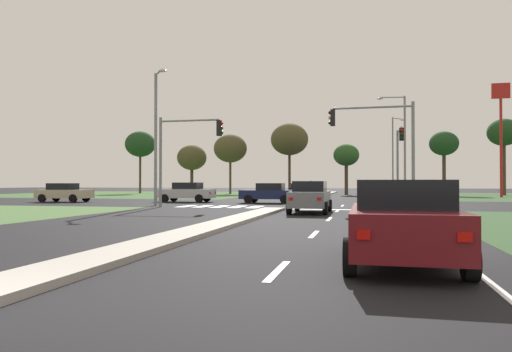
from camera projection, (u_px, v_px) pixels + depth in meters
name	position (u px, v px, depth m)	size (l,w,h in m)	color
ground_plane	(295.00, 204.00, 34.61)	(200.00, 200.00, 0.00)	black
grass_verge_far_left	(134.00, 194.00, 64.21)	(35.00, 35.00, 0.01)	#385B2D
median_island_near	(215.00, 226.00, 16.09)	(1.20, 22.00, 0.14)	#ADA89E
median_island_far	(324.00, 195.00, 58.96)	(1.20, 36.00, 0.14)	gray
lane_dash_near	(278.00, 271.00, 8.26)	(0.14, 2.00, 0.01)	silver
lane_dash_second	(314.00, 234.00, 14.11)	(0.14, 2.00, 0.01)	silver
lane_dash_third	(329.00, 219.00, 19.95)	(0.14, 2.00, 0.01)	silver
lane_dash_fourth	(337.00, 211.00, 25.80)	(0.14, 2.00, 0.01)	silver
lane_dash_fifth	(343.00, 206.00, 31.64)	(0.14, 2.00, 0.01)	silver
edge_line_right	(424.00, 230.00, 15.53)	(0.14, 24.00, 0.01)	silver
stop_bar_near	(344.00, 210.00, 26.93)	(6.40, 0.50, 0.01)	silver
crosswalk_bar_near	(186.00, 206.00, 30.98)	(0.70, 2.80, 0.01)	silver
crosswalk_bar_second	(203.00, 206.00, 30.72)	(0.70, 2.80, 0.01)	silver
crosswalk_bar_third	(220.00, 207.00, 30.46)	(0.70, 2.80, 0.01)	silver
crosswalk_bar_fourth	(237.00, 207.00, 30.20)	(0.70, 2.80, 0.01)	silver
crosswalk_bar_fifth	(255.00, 207.00, 29.94)	(0.70, 2.80, 0.01)	silver
car_maroon_near	(402.00, 222.00, 8.88)	(2.06, 4.22, 1.59)	maroon
car_silver_second	(186.00, 192.00, 37.89)	(4.49, 2.04, 1.55)	#B7B7BC
car_beige_third	(64.00, 192.00, 37.91)	(4.34, 1.97, 1.50)	#BCAD8E
car_blue_fourth	(312.00, 188.00, 66.97)	(1.97, 4.62, 1.46)	navy
car_black_fifth	(299.00, 190.00, 54.31)	(2.10, 4.18, 1.47)	black
car_navy_sixth	(269.00, 193.00, 35.82)	(4.28, 2.08, 1.50)	#161E47
car_grey_seventh	(310.00, 197.00, 24.18)	(1.96, 4.49, 1.62)	slate
traffic_signal_near_right	(382.00, 136.00, 26.90)	(4.79, 0.32, 6.08)	gray
traffic_signal_near_left	(183.00, 145.00, 29.60)	(4.22, 0.32, 5.66)	gray
traffic_signal_far_right	(399.00, 151.00, 37.72)	(0.32, 4.84, 5.89)	gray
street_lamp_second	(156.00, 131.00, 31.59)	(1.47, 1.65, 8.86)	gray
street_lamp_third	(402.00, 141.00, 45.40)	(2.67, 0.54, 9.84)	gray
street_lamp_fourth	(394.00, 151.00, 65.48)	(1.79, 1.81, 10.56)	gray
pedestrian_at_median	(311.00, 187.00, 46.98)	(0.34, 0.34, 1.64)	#232833
fastfood_pole_sign	(501.00, 114.00, 50.08)	(1.80, 0.40, 12.05)	red
treeline_near	(140.00, 144.00, 69.15)	(4.37, 4.37, 9.02)	#423323
treeline_second	(192.00, 158.00, 69.33)	(4.30, 4.30, 7.04)	#423323
treeline_third	(230.00, 149.00, 65.56)	(4.58, 4.58, 8.22)	#423323
treeline_fourth	(289.00, 140.00, 64.79)	(5.11, 5.11, 9.63)	#423323
treeline_fifth	(346.00, 156.00, 60.30)	(3.25, 3.25, 6.44)	#423323
treeline_sixth	(444.00, 144.00, 58.41)	(3.49, 3.49, 7.86)	#423323
treeline_seventh	(504.00, 133.00, 57.69)	(3.85, 3.85, 9.31)	#423323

